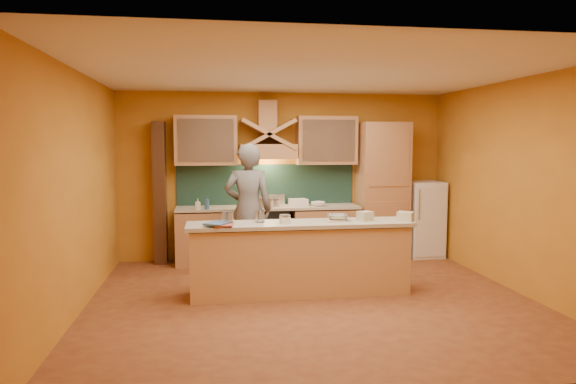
{
  "coord_description": "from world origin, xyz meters",
  "views": [
    {
      "loc": [
        -1.23,
        -6.13,
        1.97
      ],
      "look_at": [
        -0.17,
        0.9,
        1.28
      ],
      "focal_mm": 32.0,
      "sensor_mm": 36.0,
      "label": 1
    }
  ],
  "objects": [
    {
      "name": "hood_chimney",
      "position": [
        -0.3,
        2.35,
        2.4
      ],
      "size": [
        0.3,
        0.3,
        0.5
      ],
      "primitive_type": "cube",
      "color": "tan",
      "rests_on": "wall_back"
    },
    {
      "name": "dish_rack",
      "position": [
        0.22,
        2.3,
        0.97
      ],
      "size": [
        0.32,
        0.26,
        0.1
      ],
      "primitive_type": "cube",
      "rotation": [
        0.0,
        0.0,
        0.11
      ],
      "color": "white",
      "rests_on": "counter_top"
    },
    {
      "name": "pantry_column",
      "position": [
        1.65,
        2.2,
        1.15
      ],
      "size": [
        0.8,
        0.6,
        2.3
      ],
      "primitive_type": "cube",
      "color": "tan",
      "rests_on": "floor"
    },
    {
      "name": "island_body",
      "position": [
        -0.1,
        0.3,
        0.44
      ],
      "size": [
        2.8,
        0.55,
        0.88
      ],
      "primitive_type": "cube",
      "color": "tan",
      "rests_on": "floor"
    },
    {
      "name": "base_cabinet_left",
      "position": [
        -1.25,
        2.2,
        0.43
      ],
      "size": [
        1.1,
        0.6,
        0.86
      ],
      "primitive_type": "cube",
      "color": "tan",
      "rests_on": "floor"
    },
    {
      "name": "wall_back",
      "position": [
        0.0,
        2.5,
        1.4
      ],
      "size": [
        5.5,
        0.02,
        2.8
      ],
      "primitive_type": "cube",
      "color": "#C67F26",
      "rests_on": "floor"
    },
    {
      "name": "stove",
      "position": [
        -0.3,
        2.2,
        0.45
      ],
      "size": [
        0.6,
        0.58,
        0.9
      ],
      "primitive_type": "cube",
      "color": "black",
      "rests_on": "floor"
    },
    {
      "name": "mixing_bowl",
      "position": [
        0.42,
        0.39,
        0.98
      ],
      "size": [
        0.34,
        0.34,
        0.07
      ],
      "primitive_type": "imported",
      "rotation": [
        0.0,
        0.0,
        -0.11
      ],
      "color": "white",
      "rests_on": "island_top"
    },
    {
      "name": "book_upper",
      "position": [
        -1.26,
        0.21,
        0.98
      ],
      "size": [
        0.38,
        0.41,
        0.03
      ],
      "primitive_type": "imported",
      "rotation": [
        0.0,
        0.0,
        -0.55
      ],
      "color": "#446795",
      "rests_on": "island_top"
    },
    {
      "name": "grocery_bag_a",
      "position": [
        0.77,
        0.31,
        1.0
      ],
      "size": [
        0.23,
        0.21,
        0.12
      ],
      "primitive_type": "cube",
      "rotation": [
        0.0,
        0.0,
        0.47
      ],
      "color": "beige",
      "rests_on": "island_top"
    },
    {
      "name": "wall_right",
      "position": [
        2.75,
        0.0,
        1.4
      ],
      "size": [
        0.02,
        5.0,
        2.8
      ],
      "primitive_type": "cube",
      "color": "#C67F26",
      "rests_on": "floor"
    },
    {
      "name": "floor",
      "position": [
        0.0,
        0.0,
        0.0
      ],
      "size": [
        5.5,
        5.0,
        0.01
      ],
      "primitive_type": "cube",
      "color": "brown",
      "rests_on": "ground"
    },
    {
      "name": "kitchen_scale",
      "position": [
        -0.31,
        0.22,
        0.99
      ],
      "size": [
        0.13,
        0.13,
        0.09
      ],
      "primitive_type": "cube",
      "rotation": [
        0.0,
        0.0,
        0.22
      ],
      "color": "white",
      "rests_on": "island_top"
    },
    {
      "name": "fridge",
      "position": [
        2.4,
        2.2,
        0.65
      ],
      "size": [
        0.58,
        0.6,
        1.3
      ],
      "primitive_type": "cube",
      "color": "white",
      "rests_on": "floor"
    },
    {
      "name": "soap_bottle_b",
      "position": [
        -1.3,
        1.95,
        1.03
      ],
      "size": [
        0.11,
        0.11,
        0.21
      ],
      "primitive_type": "imported",
      "rotation": [
        0.0,
        0.0,
        0.6
      ],
      "color": "#305985",
      "rests_on": "counter_top"
    },
    {
      "name": "wall_left",
      "position": [
        -2.75,
        0.0,
        1.4
      ],
      "size": [
        0.02,
        5.0,
        2.8
      ],
      "primitive_type": "cube",
      "color": "#C67F26",
      "rests_on": "floor"
    },
    {
      "name": "cloth",
      "position": [
        0.36,
        0.31,
        0.95
      ],
      "size": [
        0.28,
        0.23,
        0.02
      ],
      "primitive_type": "cube",
      "rotation": [
        0.0,
        0.0,
        0.18
      ],
      "color": "beige",
      "rests_on": "island_top"
    },
    {
      "name": "soap_bottle_a",
      "position": [
        -1.44,
        1.95,
        1.01
      ],
      "size": [
        0.09,
        0.09,
        0.18
      ],
      "primitive_type": "imported",
      "rotation": [
        0.0,
        0.0,
        0.09
      ],
      "color": "white",
      "rests_on": "counter_top"
    },
    {
      "name": "ceiling",
      "position": [
        0.0,
        0.0,
        2.8
      ],
      "size": [
        5.5,
        5.0,
        0.01
      ],
      "primitive_type": "cube",
      "color": "white",
      "rests_on": "wall_back"
    },
    {
      "name": "upper_cabinet_left",
      "position": [
        -1.3,
        2.33,
        2.0
      ],
      "size": [
        1.0,
        0.35,
        0.8
      ],
      "primitive_type": "cube",
      "color": "tan",
      "rests_on": "wall_back"
    },
    {
      "name": "counter_top",
      "position": [
        -0.3,
        2.2,
        0.9
      ],
      "size": [
        3.0,
        0.62,
        0.04
      ],
      "primitive_type": "cube",
      "color": "#BCB29F",
      "rests_on": "base_cabinet_left"
    },
    {
      "name": "base_cabinet_right",
      "position": [
        0.65,
        2.2,
        0.43
      ],
      "size": [
        1.1,
        0.6,
        0.86
      ],
      "primitive_type": "cube",
      "color": "tan",
      "rests_on": "floor"
    },
    {
      "name": "pot_small",
      "position": [
        -0.2,
        2.2,
        0.96
      ],
      "size": [
        0.22,
        0.22,
        0.13
      ],
      "primitive_type": "cylinder",
      "rotation": [
        0.0,
        0.0,
        -0.16
      ],
      "color": "#B3B4BA",
      "rests_on": "stove"
    },
    {
      "name": "bowl_back",
      "position": [
        0.52,
        2.1,
        0.96
      ],
      "size": [
        0.29,
        0.29,
        0.07
      ],
      "primitive_type": "imported",
      "rotation": [
        0.0,
        0.0,
        0.32
      ],
      "color": "white",
      "rests_on": "counter_top"
    },
    {
      "name": "person",
      "position": [
        -0.69,
        1.43,
        0.98
      ],
      "size": [
        0.75,
        0.53,
        1.95
      ],
      "primitive_type": "imported",
      "rotation": [
        0.0,
        0.0,
        3.05
      ],
      "color": "slate",
      "rests_on": "floor"
    },
    {
      "name": "jar_small",
      "position": [
        -0.61,
        0.38,
        1.02
      ],
      "size": [
        0.14,
        0.14,
        0.16
      ],
      "primitive_type": "cylinder",
      "rotation": [
        0.0,
        0.0,
        -0.21
      ],
      "color": "silver",
      "rests_on": "island_top"
    },
    {
      "name": "jar_large",
      "position": [
        -1.03,
        0.22,
        1.03
      ],
      "size": [
        0.19,
        0.19,
        0.16
      ],
      "primitive_type": "cylinder",
      "rotation": [
        0.0,
        0.0,
        0.38
      ],
      "color": "silver",
      "rests_on": "island_top"
    },
    {
      "name": "book_lower",
      "position": [
        -1.2,
        0.14,
        0.96
      ],
      "size": [
        0.25,
        0.32,
        0.03
      ],
      "primitive_type": "imported",
      "rotation": [
        0.0,
        0.0,
        -0.06
      ],
      "color": "#BC5243",
      "rests_on": "island_top"
    },
    {
      "name": "wall_front",
      "position": [
        0.0,
        -2.5,
        1.4
      ],
      "size": [
        5.5,
        0.02,
        2.8
      ],
      "primitive_type": "cube",
      "color": "#C67F26",
      "rests_on": "floor"
    },
    {
      "name": "range_hood",
      "position": [
        -0.3,
        2.25,
        1.82
      ],
      "size": [
        0.92,
        0.5,
        0.24
      ],
      "primitive_type": "cube",
      "color": "tan",
      "rests_on": "wall_back"
    },
    {
      "name": "backsplash",
      "position": [
        -0.3,
        2.48,
        1.25
      ],
      "size": [
        3.0,
        0.03,
        0.7
      ],
      "primitive_type": "cube",
      "color": "#16322D",
      "rests_on": "wall_back"
    },
    {
      "name": "island_top",
      "position": [
        -0.1,
        0.3,
        0.92
      ],
      "size": [
        2.9,
        0.62,
        0.05
      ],
      "primitive_type": "cube",
      "color": "#BCB29F",
      "rests_on": "island_body"
    },
    {
      "name": "trim_column_left",
      "position": [
        -2.05,
        2.35,
        1.15
      ],
      "size": [
        0.2,
        0.3,
        2.3
      ],
      "primitive_type": "cube",
      "color": "#472816",
      "rests_on": "floor"
    },
    {
      "name": "upper_cabinet_right",
      "position": [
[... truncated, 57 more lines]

